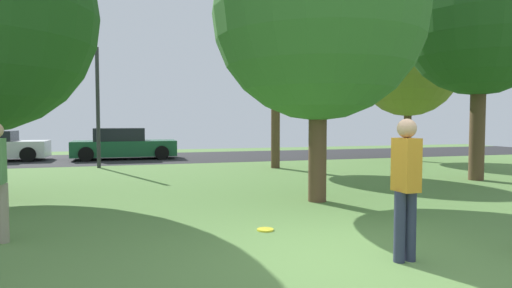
{
  "coord_description": "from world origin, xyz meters",
  "views": [
    {
      "loc": [
        -2.76,
        -4.88,
        1.75
      ],
      "look_at": [
        0.0,
        4.43,
        1.23
      ],
      "focal_mm": 30.09,
      "sensor_mm": 36.0,
      "label": 1
    }
  ],
  "objects_px": {
    "maple_tree_far": "(319,15)",
    "birch_tree_lone": "(409,67)",
    "person_bystander": "(406,182)",
    "street_lamp_post": "(98,108)",
    "maple_tree_near": "(480,20)",
    "oak_tree_left": "(276,47)",
    "parked_car_green": "(124,145)",
    "frisbee_disc": "(265,230)"
  },
  "relations": [
    {
      "from": "maple_tree_far",
      "to": "birch_tree_lone",
      "type": "bearing_deg",
      "value": 44.59
    },
    {
      "from": "person_bystander",
      "to": "street_lamp_post",
      "type": "xyz_separation_m",
      "value": [
        -4.38,
        12.56,
        1.26
      ]
    },
    {
      "from": "maple_tree_near",
      "to": "oak_tree_left",
      "type": "bearing_deg",
      "value": 133.95
    },
    {
      "from": "birch_tree_lone",
      "to": "parked_car_green",
      "type": "distance_m",
      "value": 13.38
    },
    {
      "from": "frisbee_disc",
      "to": "street_lamp_post",
      "type": "distance_m",
      "value": 11.31
    },
    {
      "from": "person_bystander",
      "to": "parked_car_green",
      "type": "height_order",
      "value": "person_bystander"
    },
    {
      "from": "maple_tree_far",
      "to": "person_bystander",
      "type": "relative_size",
      "value": 3.55
    },
    {
      "from": "birch_tree_lone",
      "to": "street_lamp_post",
      "type": "bearing_deg",
      "value": 177.09
    },
    {
      "from": "maple_tree_near",
      "to": "parked_car_green",
      "type": "relative_size",
      "value": 1.51
    },
    {
      "from": "frisbee_disc",
      "to": "parked_car_green",
      "type": "bearing_deg",
      "value": 99.26
    },
    {
      "from": "oak_tree_left",
      "to": "person_bystander",
      "type": "relative_size",
      "value": 3.48
    },
    {
      "from": "maple_tree_far",
      "to": "maple_tree_near",
      "type": "height_order",
      "value": "maple_tree_near"
    },
    {
      "from": "birch_tree_lone",
      "to": "parked_car_green",
      "type": "height_order",
      "value": "birch_tree_lone"
    },
    {
      "from": "maple_tree_far",
      "to": "birch_tree_lone",
      "type": "height_order",
      "value": "birch_tree_lone"
    },
    {
      "from": "maple_tree_far",
      "to": "parked_car_green",
      "type": "distance_m",
      "value": 13.3
    },
    {
      "from": "birch_tree_lone",
      "to": "street_lamp_post",
      "type": "relative_size",
      "value": 1.42
    },
    {
      "from": "maple_tree_near",
      "to": "maple_tree_far",
      "type": "bearing_deg",
      "value": -163.43
    },
    {
      "from": "street_lamp_post",
      "to": "maple_tree_near",
      "type": "bearing_deg",
      "value": -31.61
    },
    {
      "from": "maple_tree_far",
      "to": "maple_tree_near",
      "type": "bearing_deg",
      "value": 16.57
    },
    {
      "from": "person_bystander",
      "to": "street_lamp_post",
      "type": "distance_m",
      "value": 13.36
    },
    {
      "from": "oak_tree_left",
      "to": "street_lamp_post",
      "type": "distance_m",
      "value": 7.01
    },
    {
      "from": "maple_tree_near",
      "to": "street_lamp_post",
      "type": "distance_m",
      "value": 13.15
    },
    {
      "from": "oak_tree_left",
      "to": "parked_car_green",
      "type": "height_order",
      "value": "oak_tree_left"
    },
    {
      "from": "maple_tree_far",
      "to": "street_lamp_post",
      "type": "relative_size",
      "value": 1.4
    },
    {
      "from": "maple_tree_far",
      "to": "frisbee_disc",
      "type": "bearing_deg",
      "value": -131.82
    },
    {
      "from": "birch_tree_lone",
      "to": "frisbee_disc",
      "type": "height_order",
      "value": "birch_tree_lone"
    },
    {
      "from": "oak_tree_left",
      "to": "frisbee_disc",
      "type": "distance_m",
      "value": 10.27
    },
    {
      "from": "person_bystander",
      "to": "frisbee_disc",
      "type": "xyz_separation_m",
      "value": [
        -1.2,
        1.94,
        -0.98
      ]
    },
    {
      "from": "person_bystander",
      "to": "frisbee_disc",
      "type": "height_order",
      "value": "person_bystander"
    },
    {
      "from": "frisbee_disc",
      "to": "parked_car_green",
      "type": "xyz_separation_m",
      "value": [
        -2.32,
        14.24,
        0.64
      ]
    },
    {
      "from": "person_bystander",
      "to": "street_lamp_post",
      "type": "bearing_deg",
      "value": 17.44
    },
    {
      "from": "street_lamp_post",
      "to": "person_bystander",
      "type": "bearing_deg",
      "value": -70.77
    },
    {
      "from": "maple_tree_near",
      "to": "street_lamp_post",
      "type": "xyz_separation_m",
      "value": [
        -11.01,
        6.77,
        -2.44
      ]
    },
    {
      "from": "birch_tree_lone",
      "to": "frisbee_disc",
      "type": "bearing_deg",
      "value": -134.7
    },
    {
      "from": "maple_tree_near",
      "to": "street_lamp_post",
      "type": "bearing_deg",
      "value": 148.39
    },
    {
      "from": "maple_tree_far",
      "to": "person_bystander",
      "type": "distance_m",
      "value": 5.07
    },
    {
      "from": "birch_tree_lone",
      "to": "maple_tree_near",
      "type": "height_order",
      "value": "maple_tree_near"
    },
    {
      "from": "frisbee_disc",
      "to": "street_lamp_post",
      "type": "bearing_deg",
      "value": 106.65
    },
    {
      "from": "birch_tree_lone",
      "to": "person_bystander",
      "type": "xyz_separation_m",
      "value": [
        -8.65,
        -11.9,
        -3.18
      ]
    },
    {
      "from": "maple_tree_far",
      "to": "person_bystander",
      "type": "bearing_deg",
      "value": -99.2
    },
    {
      "from": "oak_tree_left",
      "to": "street_lamp_post",
      "type": "xyz_separation_m",
      "value": [
        -6.35,
        1.95,
        -2.25
      ]
    },
    {
      "from": "maple_tree_far",
      "to": "birch_tree_lone",
      "type": "distance_m",
      "value": 11.23
    }
  ]
}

